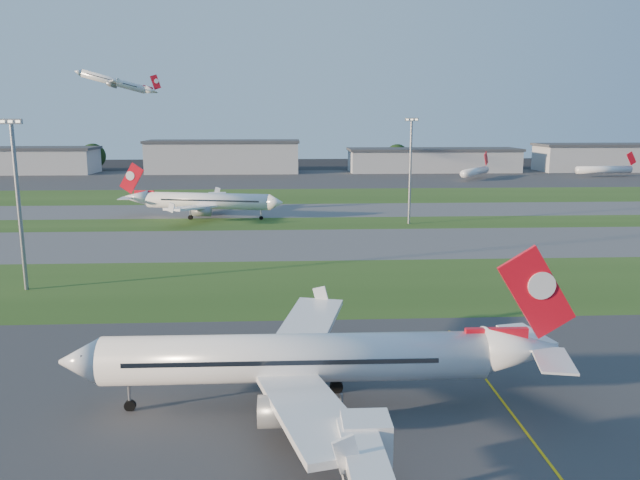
{
  "coord_description": "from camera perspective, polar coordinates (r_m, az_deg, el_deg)",
  "views": [
    {
      "loc": [
        -14.78,
        -42.51,
        26.11
      ],
      "look_at": [
        -9.81,
        53.63,
        7.0
      ],
      "focal_mm": 35.0,
      "sensor_mm": 36.0,
      "label": 1
    }
  ],
  "objects": [
    {
      "name": "tree_east",
      "position": [
        336.21,
        19.92,
        7.16
      ],
      "size": [
        10.45,
        10.45,
        11.4
      ],
      "color": "black",
      "rests_on": "ground"
    },
    {
      "name": "grass_strip_a",
      "position": [
        99.16,
        5.73,
        -4.09
      ],
      "size": [
        300.0,
        34.0,
        0.01
      ],
      "primitive_type": "cube",
      "color": "#284717",
      "rests_on": "ground"
    },
    {
      "name": "airliner_taxiing",
      "position": [
        164.78,
        -10.34,
        3.5
      ],
      "size": [
        40.21,
        33.75,
        12.71
      ],
      "rotation": [
        0.0,
        0.0,
        2.93
      ],
      "color": "white",
      "rests_on": "ground"
    },
    {
      "name": "tree_mid_east",
      "position": [
        316.88,
        7.07,
        7.65
      ],
      "size": [
        11.55,
        11.55,
        12.6
      ],
      "color": "black",
      "rests_on": "ground"
    },
    {
      "name": "taxiway_a",
      "position": [
        130.99,
        3.58,
        -0.29
      ],
      "size": [
        300.0,
        32.0,
        0.01
      ],
      "primitive_type": "cube",
      "color": "#515154",
      "rests_on": "ground"
    },
    {
      "name": "taxiway_b",
      "position": [
        177.07,
        1.86,
        2.75
      ],
      "size": [
        300.0,
        26.0,
        0.01
      ],
      "primitive_type": "cube",
      "color": "#515154",
      "rests_on": "ground"
    },
    {
      "name": "airliner_departing",
      "position": [
        254.41,
        -18.27,
        13.56
      ],
      "size": [
        28.58,
        24.01,
        9.01
      ],
      "rotation": [
        0.0,
        0.0,
        0.2
      ],
      "color": "white"
    },
    {
      "name": "apron_far",
      "position": [
        269.19,
        0.2,
        5.66
      ],
      "size": [
        400.0,
        80.0,
        0.01
      ],
      "primitive_type": "cube",
      "color": "#333335",
      "rests_on": "ground"
    },
    {
      "name": "mini_jet_near",
      "position": [
        273.3,
        14.01,
        6.11
      ],
      "size": [
        18.58,
        23.9,
        9.48
      ],
      "rotation": [
        0.0,
        0.0,
        0.93
      ],
      "color": "white",
      "rests_on": "ground"
    },
    {
      "name": "airliner_parked",
      "position": [
        57.08,
        -1.92,
        -10.84
      ],
      "size": [
        42.61,
        36.19,
        13.31
      ],
      "rotation": [
        0.0,
        0.0,
        -0.01
      ],
      "color": "white",
      "rests_on": "ground"
    },
    {
      "name": "hangar_east",
      "position": [
        306.27,
        10.3,
        7.22
      ],
      "size": [
        81.6,
        23.0,
        11.2
      ],
      "color": "#979A9E",
      "rests_on": "ground"
    },
    {
      "name": "apron_near",
      "position": [
        52.03,
        14.82,
        -19.29
      ],
      "size": [
        300.0,
        70.0,
        0.01
      ],
      "primitive_type": "cube",
      "color": "#333335",
      "rests_on": "ground"
    },
    {
      "name": "tree_west",
      "position": [
        327.25,
        -20.04,
        7.23
      ],
      "size": [
        12.1,
        12.1,
        13.2
      ],
      "color": "black",
      "rests_on": "ground"
    },
    {
      "name": "light_mast_centre",
      "position": [
        153.84,
        8.27,
        6.9
      ],
      "size": [
        3.2,
        0.7,
        25.8
      ],
      "color": "gray",
      "rests_on": "ground"
    },
    {
      "name": "hangar_far_east",
      "position": [
        343.1,
        26.91,
        6.77
      ],
      "size": [
        96.9,
        23.0,
        13.2
      ],
      "color": "#979A9E",
      "rests_on": "ground"
    },
    {
      "name": "mini_jet_far",
      "position": [
        301.59,
        24.55,
        5.88
      ],
      "size": [
        28.58,
        6.49,
        9.48
      ],
      "rotation": [
        0.0,
        0.0,
        0.13
      ],
      "color": "white",
      "rests_on": "ground"
    },
    {
      "name": "light_mast_west",
      "position": [
        103.33,
        -25.91,
        3.82
      ],
      "size": [
        3.2,
        0.7,
        25.8
      ],
      "color": "gray",
      "rests_on": "ground"
    },
    {
      "name": "grass_strip_b",
      "position": [
        155.43,
        2.54,
        1.55
      ],
      "size": [
        300.0,
        18.0,
        0.01
      ],
      "primitive_type": "cube",
      "color": "#284717",
      "rests_on": "ground"
    },
    {
      "name": "hangar_west",
      "position": [
        299.61,
        -8.82,
        7.56
      ],
      "size": [
        71.4,
        23.0,
        15.2
      ],
      "color": "#979A9E",
      "rests_on": "ground"
    },
    {
      "name": "ground",
      "position": [
        52.03,
        14.82,
        -19.3
      ],
      "size": [
        700.0,
        700.0,
        0.0
      ],
      "primitive_type": "plane",
      "color": "black",
      "rests_on": "ground"
    },
    {
      "name": "yellow_line",
      "position": [
        53.67,
        20.2,
        -18.63
      ],
      "size": [
        0.25,
        60.0,
        0.02
      ],
      "primitive_type": "cube",
      "color": "gold",
      "rests_on": "ground"
    },
    {
      "name": "grass_strip_c",
      "position": [
        209.67,
        1.11,
        4.07
      ],
      "size": [
        300.0,
        40.0,
        0.01
      ],
      "primitive_type": "cube",
      "color": "#284717",
      "rests_on": "ground"
    },
    {
      "name": "tree_mid_west",
      "position": [
        309.22,
        -3.95,
        7.44
      ],
      "size": [
        9.9,
        9.9,
        10.8
      ],
      "color": "black",
      "rests_on": "ground"
    }
  ]
}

